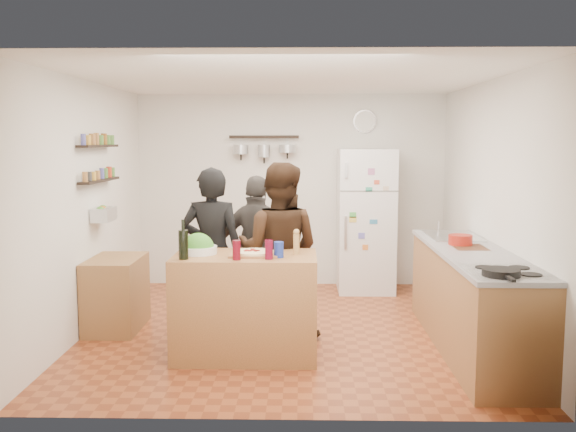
{
  "coord_description": "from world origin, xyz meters",
  "views": [
    {
      "loc": [
        0.14,
        -6.3,
        1.91
      ],
      "look_at": [
        0.0,
        0.1,
        1.15
      ],
      "focal_mm": 40.0,
      "sensor_mm": 36.0,
      "label": 1
    }
  ],
  "objects_px": {
    "prep_island": "(245,305)",
    "wall_clock": "(365,121)",
    "pepper_mill": "(296,244)",
    "skillet": "(501,272)",
    "salad_bowl": "(198,250)",
    "person_left": "(212,252)",
    "red_bowl": "(460,240)",
    "fridge": "(366,220)",
    "person_center": "(279,251)",
    "salt_canister": "(279,250)",
    "side_table": "(116,294)",
    "counter_run": "(472,301)",
    "wine_bottle": "(183,245)",
    "person_back": "(258,249)"
  },
  "relations": [
    {
      "from": "salt_canister",
      "to": "red_bowl",
      "type": "bearing_deg",
      "value": 21.02
    },
    {
      "from": "person_back",
      "to": "red_bowl",
      "type": "bearing_deg",
      "value": 175.93
    },
    {
      "from": "person_left",
      "to": "person_back",
      "type": "distance_m",
      "value": 0.62
    },
    {
      "from": "counter_run",
      "to": "wine_bottle",
      "type": "bearing_deg",
      "value": -170.09
    },
    {
      "from": "person_back",
      "to": "skillet",
      "type": "bearing_deg",
      "value": 145.55
    },
    {
      "from": "person_left",
      "to": "pepper_mill",
      "type": "bearing_deg",
      "value": 148.5
    },
    {
      "from": "fridge",
      "to": "wine_bottle",
      "type": "bearing_deg",
      "value": -123.35
    },
    {
      "from": "salad_bowl",
      "to": "salt_canister",
      "type": "height_order",
      "value": "salt_canister"
    },
    {
      "from": "salad_bowl",
      "to": "fridge",
      "type": "relative_size",
      "value": 0.19
    },
    {
      "from": "salad_bowl",
      "to": "counter_run",
      "type": "distance_m",
      "value": 2.53
    },
    {
      "from": "person_left",
      "to": "fridge",
      "type": "relative_size",
      "value": 0.92
    },
    {
      "from": "side_table",
      "to": "red_bowl",
      "type": "bearing_deg",
      "value": -4.18
    },
    {
      "from": "skillet",
      "to": "wall_clock",
      "type": "bearing_deg",
      "value": 99.85
    },
    {
      "from": "salt_canister",
      "to": "person_left",
      "type": "bearing_deg",
      "value": 132.73
    },
    {
      "from": "person_center",
      "to": "side_table",
      "type": "bearing_deg",
      "value": 3.35
    },
    {
      "from": "wall_clock",
      "to": "person_left",
      "type": "bearing_deg",
      "value": -126.88
    },
    {
      "from": "counter_run",
      "to": "skillet",
      "type": "xyz_separation_m",
      "value": [
        -0.1,
        -1.11,
        0.5
      ]
    },
    {
      "from": "counter_run",
      "to": "side_table",
      "type": "relative_size",
      "value": 3.29
    },
    {
      "from": "person_center",
      "to": "red_bowl",
      "type": "bearing_deg",
      "value": -167.64
    },
    {
      "from": "person_left",
      "to": "side_table",
      "type": "bearing_deg",
      "value": -6.96
    },
    {
      "from": "pepper_mill",
      "to": "red_bowl",
      "type": "distance_m",
      "value": 1.63
    },
    {
      "from": "red_bowl",
      "to": "fridge",
      "type": "bearing_deg",
      "value": 109.37
    },
    {
      "from": "salad_bowl",
      "to": "skillet",
      "type": "distance_m",
      "value": 2.56
    },
    {
      "from": "person_left",
      "to": "person_center",
      "type": "bearing_deg",
      "value": 175.44
    },
    {
      "from": "pepper_mill",
      "to": "wall_clock",
      "type": "height_order",
      "value": "wall_clock"
    },
    {
      "from": "prep_island",
      "to": "wall_clock",
      "type": "distance_m",
      "value": 3.57
    },
    {
      "from": "wall_clock",
      "to": "counter_run",
      "type": "bearing_deg",
      "value": -74.08
    },
    {
      "from": "salad_bowl",
      "to": "fridge",
      "type": "distance_m",
      "value": 3.02
    },
    {
      "from": "person_left",
      "to": "skillet",
      "type": "height_order",
      "value": "person_left"
    },
    {
      "from": "skillet",
      "to": "wall_clock",
      "type": "relative_size",
      "value": 0.91
    },
    {
      "from": "wine_bottle",
      "to": "red_bowl",
      "type": "relative_size",
      "value": 1.11
    },
    {
      "from": "salt_canister",
      "to": "person_left",
      "type": "distance_m",
      "value": 1.01
    },
    {
      "from": "wine_bottle",
      "to": "person_back",
      "type": "bearing_deg",
      "value": 67.34
    },
    {
      "from": "pepper_mill",
      "to": "salt_canister",
      "type": "distance_m",
      "value": 0.23
    },
    {
      "from": "salad_bowl",
      "to": "person_left",
      "type": "bearing_deg",
      "value": 85.58
    },
    {
      "from": "pepper_mill",
      "to": "fridge",
      "type": "bearing_deg",
      "value": 70.9
    },
    {
      "from": "wine_bottle",
      "to": "side_table",
      "type": "height_order",
      "value": "wine_bottle"
    },
    {
      "from": "person_back",
      "to": "wall_clock",
      "type": "xyz_separation_m",
      "value": [
        1.27,
        1.79,
        1.38
      ]
    },
    {
      "from": "prep_island",
      "to": "wall_clock",
      "type": "height_order",
      "value": "wall_clock"
    },
    {
      "from": "salad_bowl",
      "to": "person_back",
      "type": "bearing_deg",
      "value": 65.79
    },
    {
      "from": "side_table",
      "to": "pepper_mill",
      "type": "bearing_deg",
      "value": -21.83
    },
    {
      "from": "red_bowl",
      "to": "side_table",
      "type": "bearing_deg",
      "value": 175.82
    },
    {
      "from": "red_bowl",
      "to": "fridge",
      "type": "xyz_separation_m",
      "value": [
        -0.7,
        1.99,
        -0.07
      ]
    },
    {
      "from": "wall_clock",
      "to": "side_table",
      "type": "relative_size",
      "value": 0.37
    },
    {
      "from": "salad_bowl",
      "to": "wall_clock",
      "type": "bearing_deg",
      "value": 58.38
    },
    {
      "from": "pepper_mill",
      "to": "person_center",
      "type": "xyz_separation_m",
      "value": [
        -0.17,
        0.48,
        -0.15
      ]
    },
    {
      "from": "person_center",
      "to": "skillet",
      "type": "height_order",
      "value": "person_center"
    },
    {
      "from": "wall_clock",
      "to": "pepper_mill",
      "type": "bearing_deg",
      "value": -107.0
    },
    {
      "from": "salad_bowl",
      "to": "side_table",
      "type": "relative_size",
      "value": 0.42
    },
    {
      "from": "person_left",
      "to": "red_bowl",
      "type": "xyz_separation_m",
      "value": [
        2.38,
        -0.08,
        0.14
      ]
    }
  ]
}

